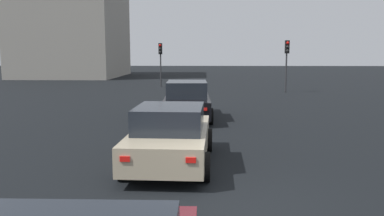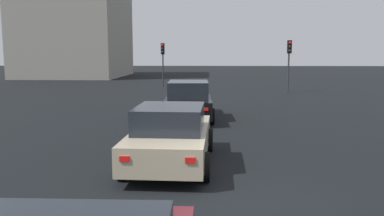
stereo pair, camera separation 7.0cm
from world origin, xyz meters
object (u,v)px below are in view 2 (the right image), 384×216
Objects in this scene: car_black_right_lead at (188,101)px; car_beige_right_second at (171,136)px; traffic_light_near_left at (289,55)px; traffic_light_near_right at (163,55)px.

car_black_right_lead is 6.95m from car_beige_right_second.
traffic_light_near_left reaches higher than traffic_light_near_right.
traffic_light_near_left reaches higher than car_beige_right_second.
traffic_light_near_right reaches higher than car_black_right_lead.
car_black_right_lead is 1.36× the size of traffic_light_near_right.
traffic_light_near_left reaches higher than car_black_right_lead.
car_beige_right_second is 1.20× the size of traffic_light_near_left.
car_black_right_lead is at bearing -37.16° from traffic_light_near_left.
car_beige_right_second is at bearing -27.21° from traffic_light_near_left.
car_black_right_lead is at bearing 1.12° from car_beige_right_second.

